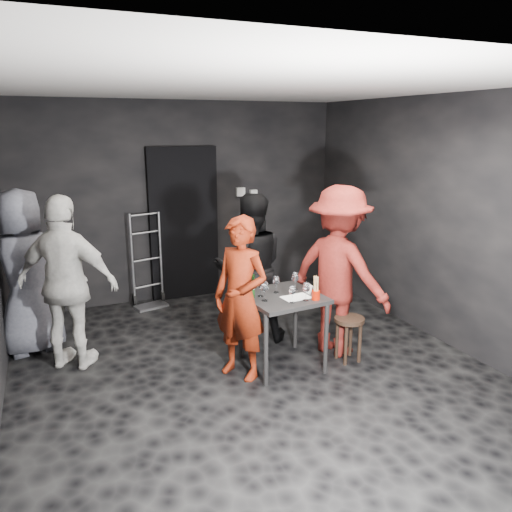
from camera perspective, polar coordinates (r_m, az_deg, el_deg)
name	(u,v)px	position (r m, az deg, el deg)	size (l,w,h in m)	color
floor	(252,370)	(5.11, -0.49, -12.89)	(4.50, 5.00, 0.02)	black
ceiling	(251,85)	(4.54, -0.56, 18.91)	(4.50, 5.00, 0.02)	silver
wall_back	(182,202)	(6.98, -8.47, 6.15)	(4.50, 0.04, 2.70)	black
wall_front	(449,342)	(2.62, 21.23, -9.12)	(4.50, 0.04, 2.70)	black
wall_right	(440,221)	(5.87, 20.27, 3.80)	(0.04, 5.00, 2.70)	black
doorway	(184,224)	(6.97, -8.25, 3.65)	(0.95, 0.10, 2.10)	black
wallbox_upper	(241,192)	(7.18, -1.78, 7.34)	(0.12, 0.06, 0.12)	#B7B7B2
wallbox_lower	(253,195)	(7.26, -0.29, 7.03)	(0.10, 0.06, 0.14)	#B7B7B2
hand_truck	(149,289)	(6.90, -12.13, -3.73)	(0.42, 0.35, 1.26)	#B2B2B7
tasting_table	(282,305)	(4.95, 3.02, -5.57)	(0.72, 0.72, 0.75)	black
stool	(349,328)	(5.24, 10.58, -8.05)	(0.31, 0.31, 0.47)	black
server_red	(241,295)	(4.70, -1.76, -4.43)	(0.60, 0.39, 1.65)	maroon
woman_black	(250,260)	(5.50, -0.66, -0.48)	(0.90, 0.50, 1.86)	black
man_maroon	(340,255)	(5.22, 9.55, 0.06)	(1.38, 0.64, 2.13)	maroon
bystander_cream	(66,270)	(5.17, -20.87, -1.47)	(1.19, 0.57, 2.03)	silver
bystander_grey	(24,258)	(5.68, -24.96, -0.26)	(1.01, 0.55, 2.07)	slate
tasting_mat	(296,297)	(4.86, 4.62, -4.73)	(0.27, 0.18, 0.00)	white
wine_glass_a	(265,290)	(4.73, 1.00, -3.96)	(0.08, 0.08, 0.20)	white
wine_glass_b	(261,287)	(4.85, 0.53, -3.60)	(0.07, 0.07, 0.18)	white
wine_glass_c	(276,284)	(4.97, 2.34, -3.19)	(0.07, 0.07, 0.18)	white
wine_glass_d	(292,294)	(4.70, 4.16, -4.32)	(0.07, 0.07, 0.18)	white
wine_glass_e	(306,291)	(4.76, 5.75, -4.00)	(0.07, 0.07, 0.19)	white
wine_glass_f	(295,281)	(5.06, 4.50, -2.82)	(0.07, 0.07, 0.20)	white
wine_bottle	(251,285)	(4.81, -0.59, -3.37)	(0.08, 0.08, 0.32)	black
breadstick_cup	(316,288)	(4.80, 6.87, -3.69)	(0.08, 0.08, 0.25)	#9F1402
reserved_card	(309,289)	(4.99, 6.05, -3.75)	(0.07, 0.12, 0.09)	white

